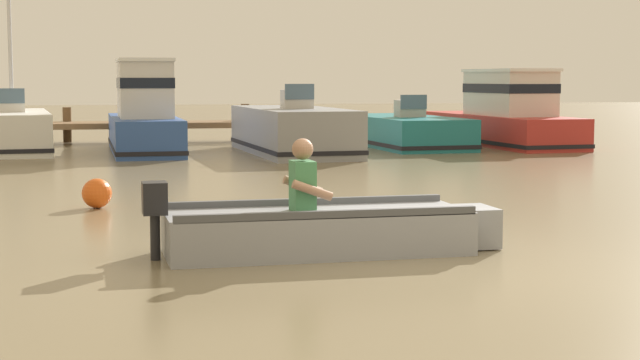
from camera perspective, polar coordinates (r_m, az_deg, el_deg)
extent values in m
plane|color=#7A6B4C|center=(9.62, 5.94, -4.95)|extent=(120.00, 120.00, 0.00)
cylinder|color=brown|center=(28.97, -14.29, 3.09)|extent=(0.24, 0.24, 0.99)
cylinder|color=brown|center=(29.14, -4.31, 3.34)|extent=(0.24, 0.24, 1.05)
cube|color=gray|center=(10.26, -0.18, -3.00)|extent=(3.14, 1.23, 0.44)
cube|color=gray|center=(10.78, 8.81, -2.63)|extent=(0.42, 0.62, 0.42)
cube|color=#4D4E51|center=(10.71, -0.81, -1.27)|extent=(3.04, 0.21, 0.08)
cube|color=#4D4E51|center=(9.73, 0.52, -2.00)|extent=(3.04, 0.21, 0.08)
cube|color=#A0A2A8|center=(10.21, -0.73, -2.02)|extent=(0.32, 1.02, 0.06)
cylinder|color=black|center=(10.00, -9.43, -3.02)|extent=(0.10, 0.10, 0.54)
cube|color=black|center=(9.95, -9.46, -1.03)|extent=(0.25, 0.29, 0.32)
cube|color=#3F7F4C|center=(10.16, -1.00, -0.36)|extent=(0.23, 0.35, 0.52)
sphere|color=#9E7051|center=(10.12, -1.01, 1.78)|extent=(0.22, 0.22, 0.22)
cylinder|color=#9E7051|center=(10.39, -1.00, -0.33)|extent=(0.43, 0.11, 0.23)
cylinder|color=#9E7051|center=(9.96, -0.45, -0.60)|extent=(0.43, 0.11, 0.23)
cube|color=white|center=(25.84, -17.20, 2.69)|extent=(2.28, 5.54, 0.98)
cube|color=black|center=(25.86, -17.18, 1.98)|extent=(2.33, 5.58, 0.10)
cube|color=silver|center=(25.41, -17.24, 4.23)|extent=(0.65, 0.56, 0.44)
cube|color=slate|center=(25.15, -17.25, 4.63)|extent=(0.60, 0.11, 0.36)
cylinder|color=silver|center=(25.69, -17.35, 7.60)|extent=(0.10, 0.10, 3.45)
cube|color=#2D519E|center=(24.80, -10.04, 2.60)|extent=(1.77, 5.64, 0.86)
cube|color=black|center=(24.82, -10.03, 1.96)|extent=(1.81, 5.68, 0.10)
cube|color=silver|center=(24.26, -10.02, 5.11)|extent=(1.30, 2.39, 1.33)
cube|color=black|center=(24.26, -10.03, 5.51)|extent=(1.33, 2.42, 0.24)
cube|color=white|center=(24.26, -10.05, 6.77)|extent=(1.37, 2.51, 0.08)
cube|color=gray|center=(23.91, -1.57, 2.84)|extent=(2.37, 5.63, 1.09)
cube|color=black|center=(23.93, -1.57, 2.00)|extent=(2.42, 5.68, 0.10)
cube|color=beige|center=(23.48, -1.33, 4.66)|extent=(0.73, 0.55, 0.44)
cube|color=slate|center=(23.22, -1.18, 5.09)|extent=(0.70, 0.09, 0.36)
cube|color=#1E727A|center=(26.31, 4.87, 2.78)|extent=(2.43, 5.21, 0.80)
cube|color=black|center=(26.33, 4.87, 2.22)|extent=(2.47, 5.26, 0.10)
cube|color=#B2ADA3|center=(25.93, 5.18, 4.10)|extent=(0.75, 0.55, 0.44)
cube|color=slate|center=(25.68, 5.39, 4.48)|extent=(0.71, 0.10, 0.36)
cube|color=#B72D28|center=(27.64, 10.21, 2.87)|extent=(2.37, 6.81, 0.81)
cube|color=black|center=(27.65, 10.20, 2.33)|extent=(2.41, 6.85, 0.10)
cube|color=silver|center=(27.07, 10.81, 4.88)|extent=(1.65, 2.91, 1.16)
cube|color=black|center=(27.06, 10.81, 5.19)|extent=(1.68, 2.95, 0.24)
cube|color=white|center=(27.06, 10.83, 6.19)|extent=(1.73, 3.06, 0.08)
sphere|color=#E55919|center=(14.15, -12.67, -0.75)|extent=(0.41, 0.41, 0.41)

